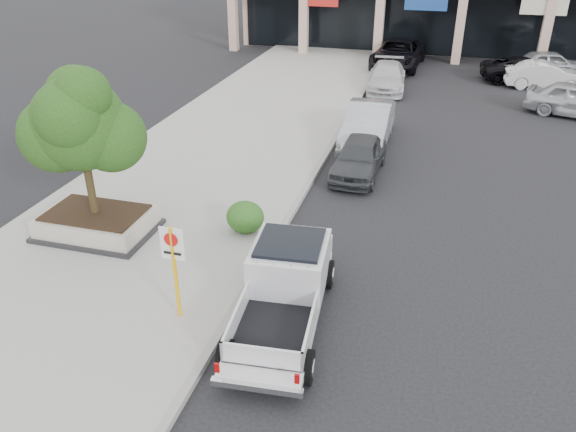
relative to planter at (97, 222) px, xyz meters
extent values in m
plane|color=black|center=(6.58, -1.43, -0.48)|extent=(120.00, 120.00, 0.00)
cube|color=gray|center=(1.08, 4.57, -0.40)|extent=(8.00, 52.00, 0.15)
cube|color=gray|center=(5.03, 4.57, -0.40)|extent=(0.20, 52.00, 0.15)
cube|color=#C7A38C|center=(-5.42, 25.62, 1.62)|extent=(0.55, 0.55, 4.20)
cube|color=black|center=(14.58, 27.52, 1.52)|extent=(39.20, 0.08, 3.90)
cube|color=black|center=(0.00, 0.00, -0.27)|extent=(3.20, 2.20, 0.12)
cube|color=#ABA08F|center=(0.00, 0.00, 0.04)|extent=(3.00, 2.00, 0.50)
cube|color=black|center=(0.00, 0.00, 0.32)|extent=(2.70, 1.70, 0.06)
cylinder|color=black|center=(0.00, 0.00, 1.45)|extent=(0.22, 0.22, 2.20)
sphere|color=#1A370F|center=(0.00, 0.00, 2.95)|extent=(2.50, 2.50, 2.50)
sphere|color=#1A370F|center=(0.70, 0.30, 2.55)|extent=(1.90, 1.90, 1.90)
sphere|color=#1A370F|center=(-0.30, 0.50, 3.55)|extent=(1.60, 1.60, 1.60)
cylinder|color=#FAB30D|center=(3.94, -2.88, 0.82)|extent=(0.09, 0.09, 2.30)
cube|color=white|center=(3.94, -2.88, 1.57)|extent=(0.55, 0.03, 0.78)
cylinder|color=red|center=(3.94, -2.91, 1.69)|extent=(0.32, 0.02, 0.32)
ellipsoid|color=#164F19|center=(4.08, 1.22, 0.14)|extent=(1.10, 0.99, 0.93)
imported|color=#323538|center=(6.50, 6.56, 0.20)|extent=(1.71, 4.01, 1.35)
imported|color=#A5A7AD|center=(6.33, 9.73, 0.34)|extent=(1.77, 4.94, 1.62)
imported|color=silver|center=(6.08, 18.25, 0.21)|extent=(2.26, 4.85, 1.37)
imported|color=black|center=(6.12, 23.56, 0.36)|extent=(3.17, 6.16, 1.66)
imported|color=silver|center=(14.27, 20.90, 0.22)|extent=(4.32, 1.86, 1.38)
imported|color=black|center=(13.39, 22.02, 0.19)|extent=(5.10, 2.99, 1.33)
imported|color=#95979C|center=(14.88, 23.71, 0.27)|extent=(4.64, 2.73, 1.48)
camera|label=1|loc=(9.12, -12.12, 7.72)|focal=35.00mm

